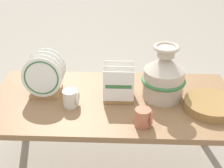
% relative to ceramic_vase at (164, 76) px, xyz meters
% --- Properties ---
extents(display_table, '(1.50, 0.73, 0.58)m').
position_rel_ceramic_vase_xyz_m(display_table, '(-0.31, -0.05, -0.21)').
color(display_table, olive).
rests_on(display_table, ground_plane).
extents(ceramic_vase, '(0.27, 0.27, 0.34)m').
position_rel_ceramic_vase_xyz_m(ceramic_vase, '(0.00, 0.00, 0.00)').
color(ceramic_vase, beige).
rests_on(ceramic_vase, display_table).
extents(dish_rack_round_plates, '(0.24, 0.19, 0.27)m').
position_rel_ceramic_vase_xyz_m(dish_rack_round_plates, '(-0.73, 0.01, -0.03)').
color(dish_rack_round_plates, tan).
rests_on(dish_rack_round_plates, display_table).
extents(dish_rack_square_plates, '(0.18, 0.18, 0.21)m').
position_rel_ceramic_vase_xyz_m(dish_rack_square_plates, '(-0.27, -0.02, -0.08)').
color(dish_rack_square_plates, tan).
rests_on(dish_rack_square_plates, display_table).
extents(wicker_charger_stack, '(0.31, 0.31, 0.05)m').
position_rel_ceramic_vase_xyz_m(wicker_charger_stack, '(0.27, -0.13, -0.12)').
color(wicker_charger_stack, olive).
rests_on(wicker_charger_stack, display_table).
extents(mug_cream_glaze, '(0.09, 0.09, 0.10)m').
position_rel_ceramic_vase_xyz_m(mug_cream_glaze, '(-0.55, -0.12, -0.09)').
color(mug_cream_glaze, silver).
rests_on(mug_cream_glaze, display_table).
extents(mug_terracotta_glaze, '(0.09, 0.09, 0.10)m').
position_rel_ceramic_vase_xyz_m(mug_terracotta_glaze, '(-0.13, -0.30, -0.09)').
color(mug_terracotta_glaze, '#B76647').
rests_on(mug_terracotta_glaze, display_table).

